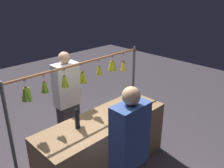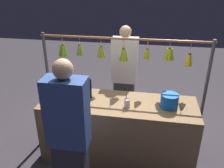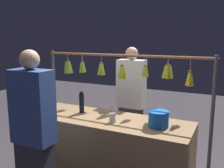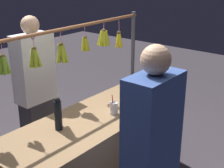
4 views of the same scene
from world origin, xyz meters
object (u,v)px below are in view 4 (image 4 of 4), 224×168
object	(u,v)px
water_bottle	(58,115)
blue_bucket	(139,87)
drink_cup	(114,108)
vendor_person	(36,97)

from	to	relation	value
water_bottle	blue_bucket	distance (m)	1.05
drink_cup	vendor_person	xyz separation A→B (m)	(0.15, -0.94, -0.09)
blue_bucket	vendor_person	world-z (taller)	vendor_person
water_bottle	vendor_person	world-z (taller)	vendor_person
drink_cup	vendor_person	world-z (taller)	vendor_person
blue_bucket	vendor_person	bearing A→B (deg)	-52.02
blue_bucket	drink_cup	bearing A→B (deg)	9.23
blue_bucket	drink_cup	xyz separation A→B (m)	(0.52, 0.08, -0.03)
blue_bucket	vendor_person	xyz separation A→B (m)	(0.67, -0.86, -0.13)
vendor_person	blue_bucket	bearing A→B (deg)	127.98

